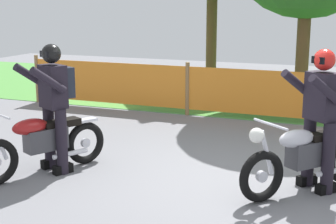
# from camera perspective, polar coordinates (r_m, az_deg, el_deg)

# --- Properties ---
(ground) EXTENTS (24.00, 24.00, 0.02)m
(ground) POSITION_cam_1_polar(r_m,az_deg,el_deg) (6.60, 7.28, -7.49)
(ground) COLOR slate
(grass_verge) EXTENTS (24.00, 5.79, 0.01)m
(grass_verge) POSITION_cam_1_polar(r_m,az_deg,el_deg) (12.44, 14.39, 1.78)
(grass_verge) COLOR #4C8C3D
(grass_verge) RESTS_ON ground
(barrier_fence) EXTENTS (10.68, 0.08, 1.05)m
(barrier_fence) POSITION_cam_1_polar(r_m,az_deg,el_deg) (9.53, 12.26, 1.98)
(barrier_fence) COLOR olive
(barrier_fence) RESTS_ON ground
(motorcycle_lead) EXTENTS (1.30, 1.54, 0.91)m
(motorcycle_lead) POSITION_cam_1_polar(r_m,az_deg,el_deg) (6.18, 15.22, -4.83)
(motorcycle_lead) COLOR black
(motorcycle_lead) RESTS_ON ground
(motorcycle_trailing) EXTENTS (0.97, 1.72, 0.89)m
(motorcycle_trailing) POSITION_cam_1_polar(r_m,az_deg,el_deg) (6.78, -13.98, -3.30)
(motorcycle_trailing) COLOR black
(motorcycle_trailing) RESTS_ON ground
(rider_lead) EXTENTS (0.74, 0.78, 1.69)m
(rider_lead) POSITION_cam_1_polar(r_m,az_deg,el_deg) (6.20, 16.87, 0.01)
(rider_lead) COLOR black
(rider_lead) RESTS_ON ground
(rider_trailing) EXTENTS (0.70, 0.78, 1.69)m
(rider_trailing) POSITION_cam_1_polar(r_m,az_deg,el_deg) (6.76, -12.68, 1.25)
(rider_trailing) COLOR black
(rider_trailing) RESTS_ON ground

